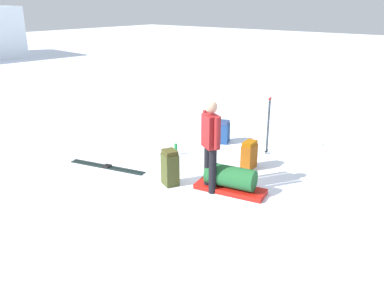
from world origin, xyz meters
name	(u,v)px	position (x,y,z in m)	size (l,w,h in m)	color
ground_plane	(192,177)	(0.00, 0.00, 0.00)	(80.00, 80.00, 0.00)	white
skier_standing	(211,142)	(-0.26, -0.63, 0.95)	(0.35, 0.51, 1.70)	black
ski_pair_near	(107,167)	(-0.74, 1.71, 0.01)	(0.62, 1.76, 0.05)	black
backpack_large_dark	(170,168)	(-0.52, 0.12, 0.34)	(0.36, 0.39, 0.70)	#41481F
backpack_bright	(224,132)	(2.11, 0.69, 0.27)	(0.38, 0.34, 0.56)	navy
backpack_small_spare	(249,155)	(1.11, -0.64, 0.29)	(0.39, 0.26, 0.59)	#954B10
ski_poles_planted_near	(268,123)	(2.12, -0.50, 0.73)	(0.18, 0.10, 1.31)	black
gear_sled	(230,180)	(-0.05, -0.94, 0.22)	(0.71, 1.37, 0.49)	red
thermos_bottle	(176,149)	(0.74, 1.07, 0.13)	(0.07, 0.07, 0.26)	#187333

